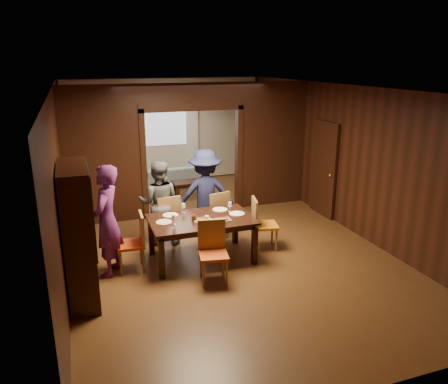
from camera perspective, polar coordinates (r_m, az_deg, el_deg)
name	(u,v)px	position (r m, az deg, el deg)	size (l,w,h in m)	color
floor	(215,237)	(8.68, -1.14, -5.93)	(9.00, 9.00, 0.00)	#573118
ceiling	(214,87)	(8.01, -1.27, 13.54)	(5.50, 9.00, 0.02)	silver
room_walls	(189,145)	(9.99, -4.58, 6.11)	(5.52, 9.01, 2.90)	black
person_purple	(107,221)	(7.20, -15.04, -3.68)	(0.67, 0.44, 1.83)	#602263
person_grey	(159,203)	(8.25, -8.49, -1.41)	(0.78, 0.61, 1.61)	#515258
person_navy	(205,194)	(8.44, -2.44, -0.29)	(1.13, 0.65, 1.75)	#191B3F
sofa	(171,176)	(12.12, -6.88, 2.07)	(1.94, 0.76, 0.57)	#8AA1B4
serving_bowl	(205,214)	(7.63, -2.47, -2.86)	(0.28, 0.28, 0.07)	black
dining_table	(202,239)	(7.65, -2.94, -6.14)	(1.76, 1.10, 0.76)	black
coffee_table	(189,189)	(11.19, -4.65, 0.43)	(0.80, 0.50, 0.40)	black
chair_left	(130,243)	(7.40, -12.14, -6.48)	(0.44, 0.44, 0.97)	red
chair_right	(265,224)	(8.07, 5.39, -4.14)	(0.44, 0.44, 0.97)	orange
chair_far_l	(167,218)	(8.36, -7.51, -3.45)	(0.44, 0.44, 0.97)	orange
chair_far_r	(214,214)	(8.52, -1.26, -2.90)	(0.44, 0.44, 0.97)	#D54A14
chair_near	(213,253)	(6.86, -1.39, -7.99)	(0.44, 0.44, 0.97)	#C74112
hutch	(79,234)	(6.56, -18.46, -5.25)	(0.40, 1.20, 2.00)	black
door_right	(324,169)	(9.89, 12.94, 2.93)	(0.06, 0.90, 2.10)	black
window_far	(165,122)	(12.41, -7.66, 9.07)	(1.20, 0.03, 1.30)	silver
curtain_left	(139,140)	(12.31, -10.98, 6.73)	(0.35, 0.06, 2.40)	white
curtain_right	(192,137)	(12.61, -4.18, 7.23)	(0.35, 0.06, 2.40)	white
plate_left	(164,222)	(7.39, -7.86, -3.91)	(0.27, 0.27, 0.01)	silver
plate_far_l	(170,215)	(7.70, -7.00, -3.01)	(0.27, 0.27, 0.01)	white
plate_far_r	(220,210)	(7.92, -0.53, -2.30)	(0.27, 0.27, 0.01)	white
plate_right	(237,214)	(7.72, 1.70, -2.84)	(0.27, 0.27, 0.01)	white
plate_near	(208,225)	(7.19, -2.12, -4.36)	(0.27, 0.27, 0.01)	silver
platter_a	(202,219)	(7.42, -2.85, -3.59)	(0.30, 0.20, 0.04)	gray
platter_b	(222,219)	(7.41, -0.30, -3.60)	(0.30, 0.20, 0.04)	gray
wineglass_left	(174,220)	(7.24, -6.58, -3.61)	(0.08, 0.08, 0.18)	white
wineglass_far	(183,208)	(7.76, -5.33, -2.13)	(0.08, 0.08, 0.18)	silver
wineglass_right	(230,207)	(7.80, 0.78, -1.94)	(0.08, 0.08, 0.18)	silver
tumbler	(207,220)	(7.24, -2.25, -3.66)	(0.07, 0.07, 0.14)	silver
condiment_jar	(194,218)	(7.40, -3.96, -3.36)	(0.08, 0.08, 0.11)	#4D2811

